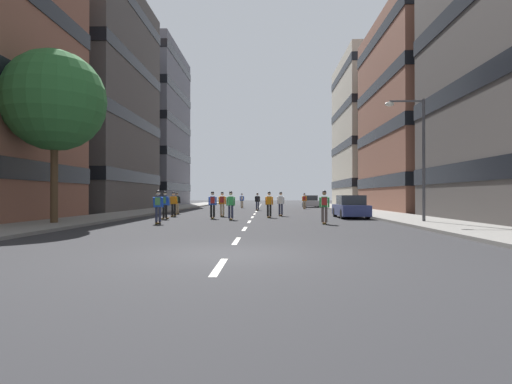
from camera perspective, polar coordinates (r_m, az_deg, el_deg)
name	(u,v)px	position (r m, az deg, el deg)	size (l,w,h in m)	color
ground_plane	(257,211)	(40.21, 0.07, -2.63)	(176.71, 176.71, 0.00)	#28282B
sidewalk_left	(166,209)	(45.17, -12.27, -2.29)	(3.86, 80.99, 0.14)	gray
sidewalk_right	(350,209)	(44.73, 12.77, -2.31)	(3.86, 80.99, 0.14)	gray
lane_markings	(257,211)	(41.25, 0.11, -2.57)	(0.16, 67.20, 0.01)	silver
building_left_mid	(73,99)	(45.83, -23.75, 11.61)	(13.07, 16.54, 21.97)	#4C4744
building_left_far	(136,128)	(64.02, -16.10, 8.48)	(13.07, 16.22, 22.74)	slate
building_right_mid	(444,113)	(44.71, 24.39, 9.77)	(13.07, 16.76, 18.69)	brown
building_right_far	(386,132)	(63.33, 17.35, 7.84)	(13.07, 16.31, 21.12)	#BCB29E
parked_car_near	(310,202)	(53.91, 7.47, -1.34)	(1.82, 4.40, 1.52)	#B2B7BF
parked_car_mid	(351,207)	(28.56, 12.83, -2.08)	(1.82, 4.40, 1.52)	navy
street_tree_near	(55,101)	(23.81, -25.88, 11.17)	(5.07, 5.07, 8.71)	#4C3823
streetlamp_right	(417,146)	(23.86, 21.16, 5.89)	(2.13, 0.30, 6.50)	#3F3F44
skater_0	(158,205)	(22.59, -13.27, -1.71)	(0.55, 0.92, 1.78)	brown
skater_1	(242,200)	(50.36, -1.94, -1.04)	(0.53, 0.90, 1.78)	brown
skater_2	(324,205)	(22.14, 9.35, -1.74)	(0.56, 0.92, 1.78)	brown
skater_3	(231,204)	(25.78, -3.48, -1.63)	(0.56, 0.92, 1.78)	brown
skater_4	(257,200)	(41.96, 0.19, -1.15)	(0.55, 0.92, 1.78)	brown
skater_5	(304,200)	(46.85, 6.65, -1.08)	(0.56, 0.92, 1.78)	brown
skater_6	(222,202)	(29.81, -4.66, -1.42)	(0.53, 0.90, 1.78)	brown
skater_7	(174,203)	(30.38, -11.22, -1.45)	(0.55, 0.92, 1.78)	brown
skater_8	(213,203)	(27.07, -5.97, -1.51)	(0.55, 0.92, 1.78)	brown
skater_9	(269,203)	(28.19, 1.81, -1.54)	(0.55, 0.92, 1.78)	brown
skater_10	(281,203)	(30.44, 3.40, -1.46)	(0.56, 0.92, 1.78)	brown
skater_11	(177,202)	(34.19, -10.79, -1.29)	(0.55, 0.91, 1.78)	brown
skater_12	(165,203)	(27.03, -12.39, -1.51)	(0.57, 0.92, 1.78)	brown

